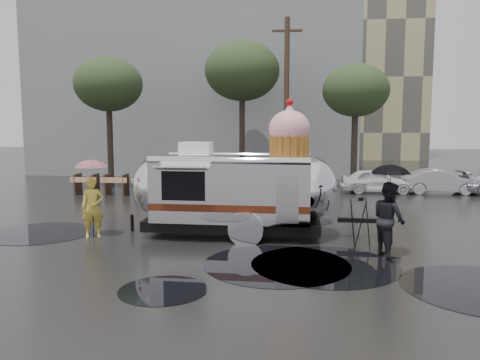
# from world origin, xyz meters

# --- Properties ---
(ground) EXTENTS (120.00, 120.00, 0.00)m
(ground) POSITION_xyz_m (0.00, 0.00, 0.00)
(ground) COLOR black
(ground) RESTS_ON ground
(puddles) EXTENTS (14.77, 8.92, 0.01)m
(puddles) POSITION_xyz_m (2.05, -0.30, 0.00)
(puddles) COLOR black
(puddles) RESTS_ON ground
(grey_building) EXTENTS (22.00, 12.00, 13.00)m
(grey_building) POSITION_xyz_m (-4.00, 24.00, 6.50)
(grey_building) COLOR slate
(grey_building) RESTS_ON ground
(utility_pole) EXTENTS (1.60, 0.28, 9.00)m
(utility_pole) POSITION_xyz_m (2.50, 14.00, 4.62)
(utility_pole) COLOR #473323
(utility_pole) RESTS_ON ground
(tree_left) EXTENTS (3.64, 3.64, 6.95)m
(tree_left) POSITION_xyz_m (-7.00, 13.00, 5.48)
(tree_left) COLOR #382D26
(tree_left) RESTS_ON ground
(tree_mid) EXTENTS (4.20, 4.20, 8.03)m
(tree_mid) POSITION_xyz_m (0.00, 15.00, 6.34)
(tree_mid) COLOR #382D26
(tree_mid) RESTS_ON ground
(tree_right) EXTENTS (3.36, 3.36, 6.42)m
(tree_right) POSITION_xyz_m (6.00, 13.00, 5.06)
(tree_right) COLOR #382D26
(tree_right) RESTS_ON ground
(barricade_row) EXTENTS (4.30, 0.80, 1.00)m
(barricade_row) POSITION_xyz_m (-5.55, 9.96, 0.52)
(barricade_row) COLOR #473323
(barricade_row) RESTS_ON ground
(parked_cars) EXTENTS (13.20, 1.90, 1.50)m
(parked_cars) POSITION_xyz_m (11.78, 12.00, 0.72)
(parked_cars) COLOR silver
(parked_cars) RESTS_ON ground
(airstream_trailer) EXTENTS (7.72, 2.97, 4.16)m
(airstream_trailer) POSITION_xyz_m (1.14, 2.37, 1.46)
(airstream_trailer) COLOR silver
(airstream_trailer) RESTS_ON ground
(person_left) EXTENTS (0.76, 0.68, 1.77)m
(person_left) POSITION_xyz_m (-3.04, 1.55, 0.89)
(person_left) COLOR gold
(person_left) RESTS_ON ground
(umbrella_pink) EXTENTS (1.15, 1.15, 2.34)m
(umbrella_pink) POSITION_xyz_m (-3.04, 1.55, 1.94)
(umbrella_pink) COLOR pink
(umbrella_pink) RESTS_ON ground
(person_right) EXTENTS (0.79, 1.03, 1.90)m
(person_right) POSITION_xyz_m (5.23, 0.36, 0.95)
(person_right) COLOR black
(person_right) RESTS_ON ground
(umbrella_black) EXTENTS (1.20, 1.20, 2.37)m
(umbrella_black) POSITION_xyz_m (5.23, 0.36, 1.96)
(umbrella_black) COLOR black
(umbrella_black) RESTS_ON ground
(tripod) EXTENTS (0.57, 0.53, 1.38)m
(tripod) POSITION_xyz_m (4.65, 1.17, 0.79)
(tripod) COLOR black
(tripod) RESTS_ON ground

